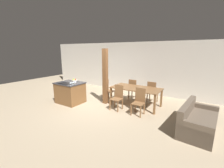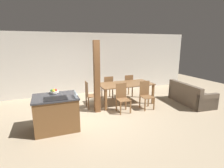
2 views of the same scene
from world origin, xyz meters
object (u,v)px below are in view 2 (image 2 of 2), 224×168
at_px(couch, 190,96).
at_px(timber_post, 97,77).
at_px(dining_chair_far_right, 128,85).
at_px(wine_glass_end, 75,91).
at_px(dining_chair_head_end, 90,94).
at_px(wine_glass_middle, 76,93).
at_px(wine_glass_far, 75,92).
at_px(dining_table, 125,86).
at_px(kitchen_island, 56,112).
at_px(dining_chair_near_right, 146,95).
at_px(dining_chair_far_left, 108,87).
at_px(wine_glass_near, 76,94).
at_px(fruit_bowl, 54,91).
at_px(dining_chair_near_left, 122,97).

distance_m(couch, timber_post, 3.69).
relative_size(dining_chair_far_right, timber_post, 0.41).
xyz_separation_m(wine_glass_end, dining_chair_head_end, (0.72, 1.33, -0.53)).
distance_m(wine_glass_middle, wine_glass_far, 0.09).
bearing_deg(dining_table, wine_glass_far, -146.03).
distance_m(wine_glass_end, timber_post, 1.26).
relative_size(kitchen_island, dining_chair_near_right, 1.18).
height_order(kitchen_island, wine_glass_end, wine_glass_end).
height_order(dining_chair_near_right, dining_chair_far_left, same).
bearing_deg(wine_glass_near, dining_chair_near_right, 18.64).
xyz_separation_m(wine_glass_far, dining_chair_head_end, (0.72, 1.41, -0.53)).
distance_m(kitchen_island, dining_chair_head_end, 1.70).
height_order(fruit_bowl, dining_chair_near_left, fruit_bowl).
relative_size(dining_table, dining_chair_near_right, 2.09).
bearing_deg(wine_glass_far, dining_chair_near_left, 22.61).
relative_size(couch, timber_post, 0.76).
relative_size(wine_glass_far, wine_glass_end, 1.00).
height_order(dining_table, dining_chair_head_end, dining_chair_head_end).
bearing_deg(wine_glass_far, wine_glass_end, 90.00).
bearing_deg(timber_post, dining_chair_head_end, 108.79).
distance_m(wine_glass_far, dining_chair_far_left, 2.75).
relative_size(wine_glass_middle, wine_glass_far, 1.00).
distance_m(wine_glass_far, dining_chair_head_end, 1.67).
height_order(wine_glass_far, dining_chair_far_left, wine_glass_far).
xyz_separation_m(dining_chair_near_right, dining_chair_head_end, (-1.83, 0.73, 0.00)).
xyz_separation_m(kitchen_island, wine_glass_near, (0.49, -0.38, 0.57)).
bearing_deg(dining_chair_far_left, wine_glass_near, 54.53).
bearing_deg(fruit_bowl, dining_chair_far_left, 37.18).
bearing_deg(dining_chair_near_left, couch, -3.43).
height_order(kitchen_island, couch, kitchen_island).
distance_m(wine_glass_near, dining_chair_near_right, 2.74).
bearing_deg(timber_post, dining_chair_near_right, -9.99).
xyz_separation_m(dining_table, dining_chair_near_right, (0.45, -0.73, -0.19)).
relative_size(wine_glass_near, dining_chair_head_end, 0.16).
distance_m(kitchen_island, dining_table, 2.86).
xyz_separation_m(wine_glass_near, dining_chair_far_right, (2.55, 2.31, -0.53)).
height_order(wine_glass_near, wine_glass_far, same).
height_order(wine_glass_far, wine_glass_end, same).
xyz_separation_m(wine_glass_middle, dining_chair_near_right, (2.55, 0.77, -0.53)).
distance_m(wine_glass_middle, timber_post, 1.38).
relative_size(dining_chair_near_left, dining_chair_far_right, 1.00).
bearing_deg(timber_post, wine_glass_far, -131.33).
relative_size(wine_glass_end, dining_chair_far_left, 0.16).
height_order(kitchen_island, dining_chair_head_end, dining_chair_head_end).
bearing_deg(fruit_bowl, dining_chair_near_right, 3.27).
height_order(wine_glass_end, dining_chair_far_right, wine_glass_end).
height_order(wine_glass_far, timber_post, timber_post).
bearing_deg(wine_glass_middle, wine_glass_end, 90.00).
relative_size(wine_glass_end, couch, 0.08).
xyz_separation_m(wine_glass_end, couch, (4.42, 0.43, -0.75)).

